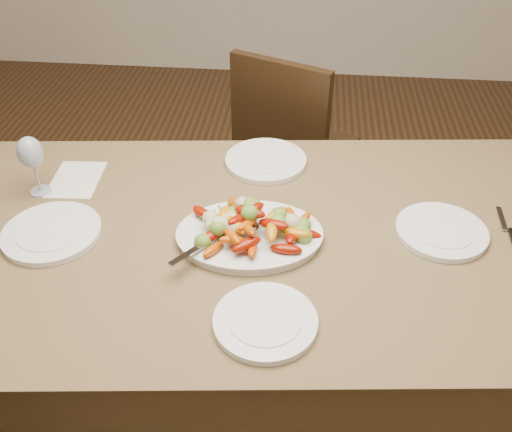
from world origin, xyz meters
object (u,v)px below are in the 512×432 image
Objects in this scene: plate_far at (266,161)px; chair_far at (298,149)px; plate_left at (52,233)px; plate_near at (265,322)px; serving_platter at (250,237)px; plate_right at (441,232)px; wine_glass at (33,164)px; dining_table at (256,324)px.

chair_far is at bearing 80.46° from plate_far.
plate_left is 0.72m from plate_far.
chair_far reaches higher than plate_near.
plate_far is (0.01, 0.40, -0.00)m from serving_platter.
plate_right is (0.43, -0.90, 0.29)m from chair_far.
plate_far is 1.32× the size of wine_glass.
chair_far is 1.04m from plate_right.
plate_left is 1.02× the size of plate_far.
serving_platter is at bearing -91.48° from plate_far.
chair_far is 1.03m from serving_platter.
wine_glass is at bearing 119.85° from plate_left.
plate_left is at bearing 156.70° from plate_near.
plate_right is (0.52, 0.05, 0.39)m from dining_table.
serving_platter reaches higher than plate_near.
serving_platter is at bearing 3.49° from plate_left.
plate_left reaches higher than dining_table.
plate_right and plate_far have the same top height.
plate_left is at bearing -142.30° from plate_far.
wine_glass is at bearing 165.98° from serving_platter.
wine_glass reaches higher than plate_right.
plate_near is 1.21× the size of wine_glass.
plate_left is at bearing -60.15° from wine_glass.
wine_glass is (-0.68, -0.24, 0.09)m from plate_far.
chair_far is 2.41× the size of serving_platter.
plate_near is 0.88m from wine_glass.
plate_right is at bearing 139.74° from chair_far.
plate_left is 1.07× the size of plate_right.
serving_platter is 0.54m from plate_right.
chair_far reaches higher than serving_platter.
plate_left is at bearing -174.03° from plate_right.
plate_right is at bearing 39.52° from plate_near.
serving_platter is 0.56m from plate_left.
serving_platter is 1.43× the size of plate_left.
plate_near is (-0.04, -1.28, 0.29)m from chair_far.
serving_platter is (-0.01, -0.03, 0.39)m from dining_table.
plate_left and plate_far have the same top height.
dining_table is 8.98× the size of wine_glass.
plate_far is at bearing 88.52° from serving_platter.
wine_glass is (-0.74, 0.47, 0.09)m from plate_near.
plate_near is (0.07, -0.30, -0.00)m from serving_platter.
plate_near is (0.63, -0.27, 0.00)m from plate_left.
chair_far reaches higher than plate_left.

